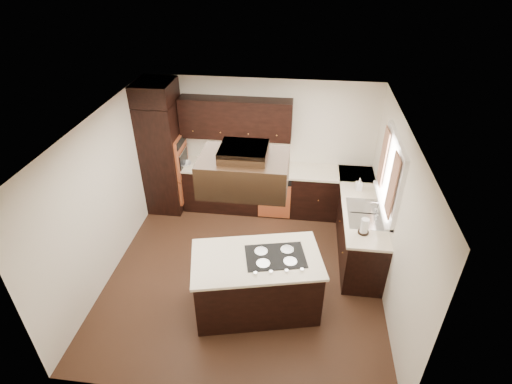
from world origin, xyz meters
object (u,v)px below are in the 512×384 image
Objects in this scene: spice_rack at (231,160)px; range_hood at (244,172)px; oven_column at (164,158)px; island at (257,284)px.

range_hood is at bearing -78.12° from spice_rack.
oven_column is 3.13m from range_hood.
island is at bearing -34.05° from range_hood.
oven_column is 1.27× the size of island.
range_hood reaches higher than spice_rack.
oven_column is 3.19m from island.
island is at bearing -49.23° from oven_column.
oven_column is 6.47× the size of spice_rack.
range_hood is 3.20× the size of spice_rack.
range_hood is at bearing 132.88° from island.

